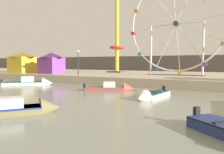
% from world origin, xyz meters
% --- Properties ---
extents(quay_promenade, '(110.00, 22.10, 1.00)m').
position_xyz_m(quay_promenade, '(0.00, 30.07, 0.50)').
color(quay_promenade, '#B7A88E').
rests_on(quay_promenade, ground_plane).
extents(distant_town_skyline, '(140.00, 3.00, 4.40)m').
position_xyz_m(distant_town_skyline, '(0.00, 49.99, 2.20)').
color(distant_town_skyline, '#564C47').
rests_on(distant_town_skyline, ground_plane).
extents(motorboat_white_red_stripe, '(1.65, 4.75, 1.17)m').
position_xyz_m(motorboat_white_red_stripe, '(7.91, 12.53, 0.22)').
color(motorboat_white_red_stripe, silver).
rests_on(motorboat_white_red_stripe, ground_plane).
extents(motorboat_faded_red, '(4.88, 3.59, 1.37)m').
position_xyz_m(motorboat_faded_red, '(3.17, 15.44, 0.25)').
color(motorboat_faded_red, '#B24238').
rests_on(motorboat_faded_red, ground_plane).
extents(motorboat_olive_wood, '(4.00, 4.86, 1.35)m').
position_xyz_m(motorboat_olive_wood, '(3.72, 4.08, 0.28)').
color(motorboat_olive_wood, olive).
rests_on(motorboat_olive_wood, ground_plane).
extents(motorboat_pale_grey, '(5.17, 5.02, 1.57)m').
position_xyz_m(motorboat_pale_grey, '(-8.16, 15.07, 0.31)').
color(motorboat_pale_grey, silver).
rests_on(motorboat_pale_grey, ground_plane).
extents(ferris_wheel_white_frame, '(13.40, 1.20, 13.63)m').
position_xyz_m(ferris_wheel_white_frame, '(6.09, 27.43, 7.84)').
color(ferris_wheel_white_frame, silver).
rests_on(ferris_wheel_white_frame, quay_promenade).
extents(drop_tower_yellow_tower, '(2.80, 2.80, 14.18)m').
position_xyz_m(drop_tower_yellow_tower, '(-5.29, 31.51, 6.55)').
color(drop_tower_yellow_tower, gold).
rests_on(drop_tower_yellow_tower, quay_promenade).
extents(carnival_booth_yellow_awning, '(4.97, 4.08, 3.51)m').
position_xyz_m(carnival_booth_yellow_awning, '(-18.97, 22.36, 2.82)').
color(carnival_booth_yellow_awning, yellow).
rests_on(carnival_booth_yellow_awning, quay_promenade).
extents(carnival_booth_purple_stall, '(3.71, 3.26, 3.34)m').
position_xyz_m(carnival_booth_purple_stall, '(-12.30, 22.43, 2.74)').
color(carnival_booth_purple_stall, purple).
rests_on(carnival_booth_purple_stall, quay_promenade).
extents(promenade_lamp_far, '(0.32, 0.32, 3.39)m').
position_xyz_m(promenade_lamp_far, '(-4.79, 19.80, 3.26)').
color(promenade_lamp_far, '#2D2D33').
rests_on(promenade_lamp_far, quay_promenade).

